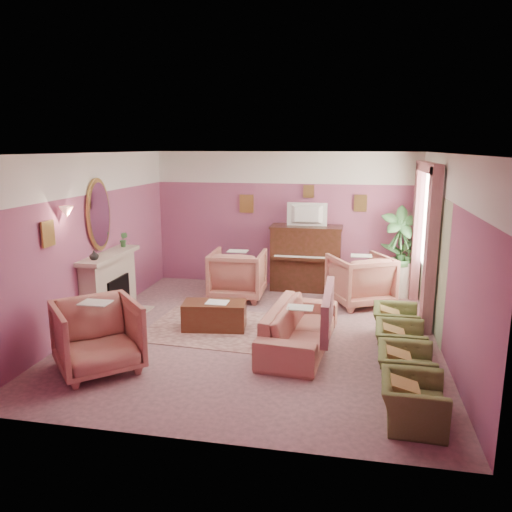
% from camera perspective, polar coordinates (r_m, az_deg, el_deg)
% --- Properties ---
extents(floor, '(5.50, 6.00, 0.01)m').
position_cam_1_polar(floor, '(7.98, 0.13, -8.88)').
color(floor, gray).
rests_on(floor, ground).
extents(ceiling, '(5.50, 6.00, 0.01)m').
position_cam_1_polar(ceiling, '(7.44, 0.14, 11.66)').
color(ceiling, '#EEEBCB').
rests_on(ceiling, wall_back).
extents(wall_back, '(5.50, 0.02, 2.80)m').
position_cam_1_polar(wall_back, '(10.50, 3.26, 4.19)').
color(wall_back, '#7A416F').
rests_on(wall_back, floor).
extents(wall_front, '(5.50, 0.02, 2.80)m').
position_cam_1_polar(wall_front, '(4.77, -6.79, -5.96)').
color(wall_front, '#7A416F').
rests_on(wall_front, floor).
extents(wall_left, '(0.02, 6.00, 2.80)m').
position_cam_1_polar(wall_left, '(8.54, -18.31, 1.67)').
color(wall_left, '#7A416F').
rests_on(wall_left, floor).
extents(wall_right, '(0.02, 6.00, 2.80)m').
position_cam_1_polar(wall_right, '(7.57, 21.03, 0.17)').
color(wall_right, '#7A416F').
rests_on(wall_right, floor).
extents(picture_rail_band, '(5.50, 0.01, 0.65)m').
position_cam_1_polar(picture_rail_band, '(10.40, 3.32, 10.05)').
color(picture_rail_band, white).
rests_on(picture_rail_band, wall_back).
extents(stripe_panel, '(0.01, 3.00, 2.15)m').
position_cam_1_polar(stripe_panel, '(8.89, 19.39, -0.14)').
color(stripe_panel, '#ADBB93').
rests_on(stripe_panel, wall_right).
extents(fireplace_surround, '(0.30, 1.40, 1.10)m').
position_cam_1_polar(fireplace_surround, '(8.82, -16.40, -3.55)').
color(fireplace_surround, '#B7A694').
rests_on(fireplace_surround, floor).
extents(fireplace_inset, '(0.18, 0.72, 0.68)m').
position_cam_1_polar(fireplace_inset, '(8.82, -15.76, -4.53)').
color(fireplace_inset, black).
rests_on(fireplace_inset, floor).
extents(fire_ember, '(0.06, 0.54, 0.10)m').
position_cam_1_polar(fire_ember, '(8.85, -15.46, -5.66)').
color(fire_ember, red).
rests_on(fire_ember, floor).
extents(mantel_shelf, '(0.40, 1.55, 0.07)m').
position_cam_1_polar(mantel_shelf, '(8.67, -16.45, 0.07)').
color(mantel_shelf, '#B7A694').
rests_on(mantel_shelf, fireplace_surround).
extents(hearth, '(0.55, 1.50, 0.02)m').
position_cam_1_polar(hearth, '(8.89, -15.04, -6.97)').
color(hearth, '#B7A694').
rests_on(hearth, floor).
extents(mirror_frame, '(0.04, 0.72, 1.20)m').
position_cam_1_polar(mirror_frame, '(8.62, -17.56, 4.52)').
color(mirror_frame, '#AA8D45').
rests_on(mirror_frame, wall_left).
extents(mirror_glass, '(0.01, 0.60, 1.06)m').
position_cam_1_polar(mirror_glass, '(8.61, -17.41, 4.52)').
color(mirror_glass, silver).
rests_on(mirror_glass, wall_left).
extents(sconce_shade, '(0.20, 0.20, 0.16)m').
position_cam_1_polar(sconce_shade, '(7.66, -20.84, 4.73)').
color(sconce_shade, tan).
rests_on(sconce_shade, wall_left).
extents(piano, '(1.40, 0.60, 1.30)m').
position_cam_1_polar(piano, '(10.27, 5.73, -0.30)').
color(piano, '#3A1E13').
rests_on(piano, floor).
extents(piano_keyshelf, '(1.30, 0.12, 0.06)m').
position_cam_1_polar(piano_keyshelf, '(9.91, 5.54, -0.34)').
color(piano_keyshelf, '#3A1E13').
rests_on(piano_keyshelf, piano).
extents(piano_keys, '(1.20, 0.08, 0.02)m').
position_cam_1_polar(piano_keys, '(9.91, 5.54, -0.12)').
color(piano_keys, white).
rests_on(piano_keys, piano).
extents(piano_top, '(1.45, 0.65, 0.04)m').
position_cam_1_polar(piano_top, '(10.15, 5.80, 3.34)').
color(piano_top, '#3A1E13').
rests_on(piano_top, piano).
extents(television, '(0.80, 0.12, 0.48)m').
position_cam_1_polar(television, '(10.06, 5.81, 4.93)').
color(television, black).
rests_on(television, piano).
extents(print_back_left, '(0.30, 0.03, 0.38)m').
position_cam_1_polar(print_back_left, '(10.56, -1.08, 6.00)').
color(print_back_left, '#AA8D45').
rests_on(print_back_left, wall_back).
extents(print_back_right, '(0.26, 0.03, 0.34)m').
position_cam_1_polar(print_back_right, '(10.32, 11.85, 5.92)').
color(print_back_right, '#AA8D45').
rests_on(print_back_right, wall_back).
extents(print_back_mid, '(0.22, 0.03, 0.26)m').
position_cam_1_polar(print_back_mid, '(10.34, 6.04, 7.35)').
color(print_back_mid, '#AA8D45').
rests_on(print_back_mid, wall_back).
extents(print_left_wall, '(0.03, 0.28, 0.36)m').
position_cam_1_polar(print_left_wall, '(7.46, -22.68, 2.37)').
color(print_left_wall, '#AA8D45').
rests_on(print_left_wall, wall_left).
extents(window_blind, '(0.03, 1.40, 1.80)m').
position_cam_1_polar(window_blind, '(9.02, 19.24, 4.09)').
color(window_blind, beige).
rests_on(window_blind, wall_right).
extents(curtain_left, '(0.16, 0.34, 2.60)m').
position_cam_1_polar(curtain_left, '(8.18, 19.35, 0.44)').
color(curtain_left, '#A05D69').
rests_on(curtain_left, floor).
extents(curtain_right, '(0.16, 0.34, 2.60)m').
position_cam_1_polar(curtain_right, '(9.97, 17.91, 2.58)').
color(curtain_right, '#A05D69').
rests_on(curtain_right, floor).
extents(pelmet, '(0.16, 2.20, 0.16)m').
position_cam_1_polar(pelmet, '(8.94, 19.12, 9.57)').
color(pelmet, '#A05D69').
rests_on(pelmet, wall_right).
extents(mantel_plant, '(0.16, 0.16, 0.28)m').
position_cam_1_polar(mantel_plant, '(9.12, -14.88, 1.83)').
color(mantel_plant, '#3F8043').
rests_on(mantel_plant, mantel_shelf).
extents(mantel_vase, '(0.16, 0.16, 0.16)m').
position_cam_1_polar(mantel_vase, '(8.22, -18.03, 0.08)').
color(mantel_vase, white).
rests_on(mantel_vase, mantel_shelf).
extents(area_rug, '(2.61, 1.95, 0.01)m').
position_cam_1_polar(area_rug, '(8.21, -3.40, -8.24)').
color(area_rug, '#A67872').
rests_on(area_rug, floor).
extents(coffee_table, '(1.06, 0.63, 0.45)m').
position_cam_1_polar(coffee_table, '(8.13, -4.77, -6.81)').
color(coffee_table, '#4E2917').
rests_on(coffee_table, floor).
extents(table_paper, '(0.35, 0.28, 0.01)m').
position_cam_1_polar(table_paper, '(8.05, -4.45, -5.29)').
color(table_paper, white).
rests_on(table_paper, coffee_table).
extents(sofa, '(0.71, 2.12, 0.86)m').
position_cam_1_polar(sofa, '(7.37, 5.03, -7.21)').
color(sofa, '#B67263').
rests_on(sofa, floor).
extents(sofa_throw, '(0.11, 1.60, 0.59)m').
position_cam_1_polar(sofa_throw, '(7.29, 8.20, -6.09)').
color(sofa_throw, '#A05D69').
rests_on(sofa_throw, sofa).
extents(floral_armchair_left, '(1.01, 1.01, 1.05)m').
position_cam_1_polar(floral_armchair_left, '(9.67, -2.10, -1.81)').
color(floral_armchair_left, '#B67263').
rests_on(floral_armchair_left, floor).
extents(floral_armchair_right, '(1.01, 1.01, 1.05)m').
position_cam_1_polar(floral_armchair_right, '(9.47, 11.84, -2.39)').
color(floral_armchair_right, '#B67263').
rests_on(floral_armchair_right, floor).
extents(floral_armchair_front, '(1.01, 1.01, 1.05)m').
position_cam_1_polar(floral_armchair_front, '(6.88, -17.66, -8.36)').
color(floral_armchair_front, '#B67263').
rests_on(floral_armchair_front, floor).
extents(olive_chair_a, '(0.55, 0.78, 0.67)m').
position_cam_1_polar(olive_chair_a, '(5.70, 17.53, -14.88)').
color(olive_chair_a, olive).
rests_on(olive_chair_a, floor).
extents(olive_chair_b, '(0.55, 0.78, 0.67)m').
position_cam_1_polar(olive_chair_b, '(6.44, 16.75, -11.58)').
color(olive_chair_b, olive).
rests_on(olive_chair_b, floor).
extents(olive_chair_c, '(0.55, 0.78, 0.67)m').
position_cam_1_polar(olive_chair_c, '(7.19, 16.14, -8.95)').
color(olive_chair_c, olive).
rests_on(olive_chair_c, floor).
extents(olive_chair_d, '(0.55, 0.78, 0.67)m').
position_cam_1_polar(olive_chair_d, '(7.96, 15.66, -6.83)').
color(olive_chair_d, olive).
rests_on(olive_chair_d, floor).
extents(side_table, '(0.52, 0.52, 0.70)m').
position_cam_1_polar(side_table, '(10.29, 16.15, -2.43)').
color(side_table, silver).
rests_on(side_table, floor).
extents(side_plant_big, '(0.30, 0.30, 0.34)m').
position_cam_1_polar(side_plant_big, '(10.18, 16.33, 0.40)').
color(side_plant_big, '#3F8043').
rests_on(side_plant_big, side_table).
extents(side_plant_small, '(0.16, 0.16, 0.28)m').
position_cam_1_polar(side_plant_small, '(10.10, 17.04, 0.09)').
color(side_plant_small, '#3F8043').
rests_on(side_plant_small, side_table).
extents(palm_pot, '(0.34, 0.34, 0.34)m').
position_cam_1_polar(palm_pot, '(10.27, 15.84, -3.48)').
color(palm_pot, brown).
rests_on(palm_pot, floor).
extents(palm_plant, '(0.76, 0.76, 1.44)m').
position_cam_1_polar(palm_plant, '(10.07, 16.14, 1.40)').
color(palm_plant, '#3F8043').
rests_on(palm_plant, palm_pot).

